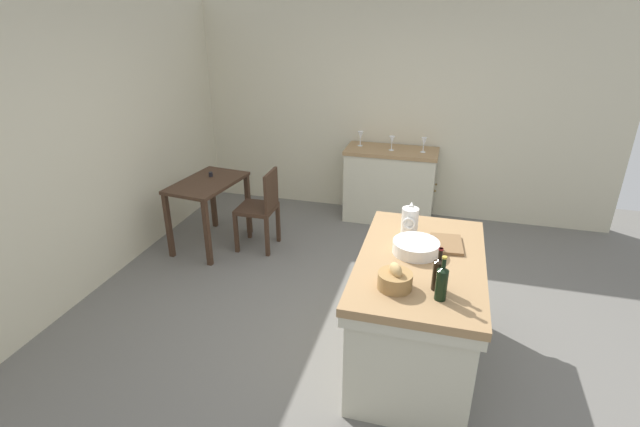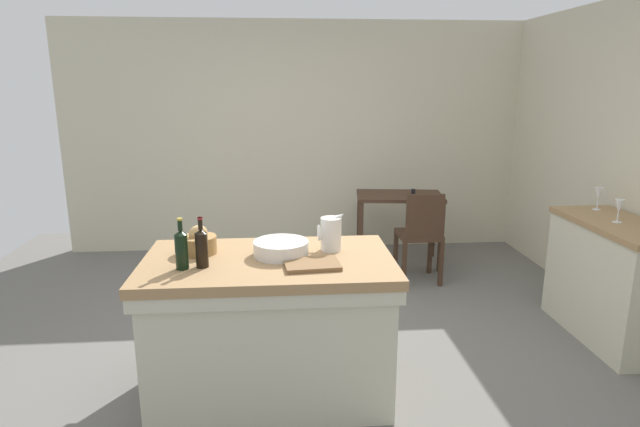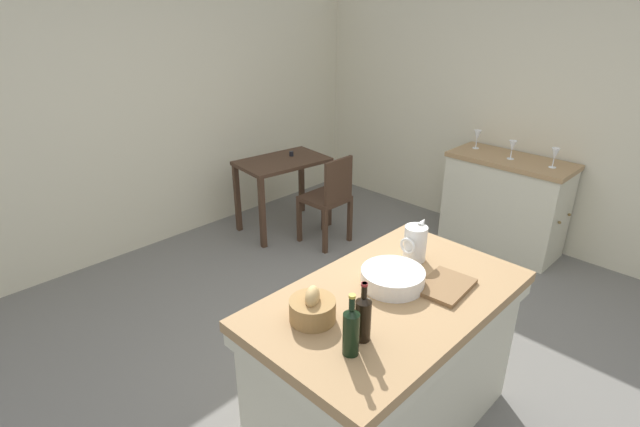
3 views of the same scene
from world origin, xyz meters
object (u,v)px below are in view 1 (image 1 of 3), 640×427
Objects in this scene: pitcher at (410,221)px; bread_basket at (395,279)px; island_table at (417,307)px; wash_bowl at (416,247)px; wine_bottle_amber at (442,282)px; wine_bottle_dark at (438,273)px; wine_glass_left at (392,141)px; wooden_chair at (261,207)px; cutting_board at (446,244)px; side_cabinet at (390,185)px; wine_glass_middle at (360,136)px; writing_desk at (208,192)px; wine_glass_far_left at (424,142)px.

pitcher is 1.14× the size of bread_basket.
island_table is 4.46× the size of wash_bowl.
wine_bottle_amber is at bearing -162.42° from pitcher.
wine_bottle_dark reaches higher than wine_glass_left.
wooden_chair is 3.62× the size of pitcher.
pitcher reaches higher than cutting_board.
wine_bottle_amber is at bearing -167.00° from wine_glass_left.
cutting_board is at bearing -162.70° from wine_glass_left.
bread_basket is 3.00m from wine_glass_left.
wash_bowl is at bearing 129.28° from cutting_board.
cutting_board is (0.68, -0.30, -0.05)m from bread_basket.
pitcher is (-2.19, -0.42, 0.54)m from side_cabinet.
wine_glass_middle is (3.01, 1.07, 0.03)m from wine_bottle_dark.
wine_glass_far_left is (1.21, -2.21, 0.40)m from writing_desk.
island_table is at bearing 18.22° from wine_bottle_dark.
wine_bottle_amber reaches higher than cutting_board.
wooden_chair is 2.33m from cutting_board.
wine_glass_middle is (2.39, 1.11, 0.13)m from cutting_board.
wine_glass_middle is at bearing 19.40° from wash_bowl.
wooden_chair is 5.29× the size of wine_glass_left.
writing_desk is at bearing 54.19° from wine_bottle_amber.
bread_basket is at bearing 156.07° from cutting_board.
bread_basket is (-1.86, -1.67, 0.46)m from wooden_chair.
wine_glass_far_left reaches higher than writing_desk.
pitcher is at bearing -0.66° from bread_basket.
wine_glass_far_left reaches higher than side_cabinet.
bread_basket is at bearing -172.05° from wine_glass_left.
wine_bottle_amber reaches higher than wine_glass_left.
wine_glass_middle is (3.06, 0.81, 0.08)m from bread_basket.
wooden_chair is at bearing 41.87° from bread_basket.
wash_bowl is 2.50m from wine_glass_far_left.
wine_bottle_dark is (0.06, -0.26, 0.05)m from bread_basket.
island_table is 6.79× the size of bread_basket.
wash_bowl is 2.52m from wine_glass_left.
writing_desk is 2.80m from cutting_board.
wine_bottle_amber is at bearing 178.64° from cutting_board.
island_table is 2.64m from side_cabinet.
side_cabinet is at bearing 12.83° from wine_bottle_amber.
pitcher is 1.43× the size of wine_glass_far_left.
wash_bowl is at bearing -168.68° from side_cabinet.
writing_desk is 2.56m from wine_glass_far_left.
pitcher is (-0.97, -2.26, 0.36)m from writing_desk.
wooden_chair is 1.76m from wine_glass_left.
side_cabinet is at bearing 7.82° from bread_basket.
wine_bottle_amber is at bearing -160.60° from wash_bowl.
wooden_chair is at bearing 45.58° from wine_bottle_amber.
wine_glass_far_left reaches higher than bread_basket.
wine_glass_left is (-0.02, 0.37, -0.00)m from wine_glass_far_left.
wine_bottle_dark is (-1.72, -2.51, 0.37)m from writing_desk.
wine_glass_left is at bearing 7.95° from bread_basket.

